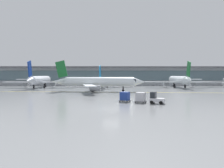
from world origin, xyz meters
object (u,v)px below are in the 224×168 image
gate_airplane_1 (40,80)px  gate_airplane_3 (179,80)px  taxiing_regional_jet (98,82)px  cargo_dolly_trailing (125,96)px  cargo_dolly_lead (141,97)px  gate_airplane_2 (103,81)px  baggage_tug (156,99)px

gate_airplane_1 → gate_airplane_3: 57.23m
taxiing_regional_jet → cargo_dolly_trailing: taxiing_regional_jet is taller
gate_airplane_1 → cargo_dolly_lead: bearing=-146.8°
gate_airplane_1 → gate_airplane_3: (57.23, 0.76, -0.02)m
gate_airplane_3 → cargo_dolly_trailing: 55.12m
taxiing_regional_jet → gate_airplane_2: bearing=93.4°
baggage_tug → cargo_dolly_lead: (-2.66, 1.36, 0.16)m
gate_airplane_1 → baggage_tug: size_ratio=10.63×
gate_airplane_3 → cargo_dolly_lead: (-23.00, -50.10, -2.05)m
gate_airplane_1 → cargo_dolly_trailing: gate_airplane_1 is taller
baggage_tug → gate_airplane_1: bearing=153.1°
gate_airplane_1 → cargo_dolly_trailing: bearing=-148.3°
gate_airplane_3 → taxiing_regional_jet: size_ratio=1.04×
gate_airplane_1 → cargo_dolly_trailing: size_ratio=12.08×
taxiing_regional_jet → cargo_dolly_trailing: bearing=-70.5°
gate_airplane_3 → cargo_dolly_trailing: (-25.86, -48.64, -2.05)m
baggage_tug → cargo_dolly_lead: size_ratio=1.14×
cargo_dolly_lead → gate_airplane_3: bearing=92.4°
gate_airplane_1 → baggage_tug: (36.88, -50.69, -2.23)m
gate_airplane_3 → baggage_tug: (-20.35, -51.46, -2.21)m
gate_airplane_1 → gate_airplane_2: gate_airplane_1 is taller
gate_airplane_2 → cargo_dolly_lead: size_ratio=10.48×
gate_airplane_1 → taxiing_regional_jet: bearing=-131.9°
gate_airplane_2 → taxiing_regional_jet: taxiing_regional_jet is taller
cargo_dolly_trailing → baggage_tug: bearing=-0.0°
gate_airplane_1 → cargo_dolly_lead: size_ratio=12.08×
baggage_tug → cargo_dolly_trailing: baggage_tug is taller
gate_airplane_3 → cargo_dolly_lead: size_ratio=12.02×
gate_airplane_3 → taxiing_regional_jet: 39.10m
taxiing_regional_jet → baggage_tug: size_ratio=10.14×
gate_airplane_2 → baggage_tug: bearing=-163.4°
gate_airplane_3 → cargo_dolly_trailing: bearing=154.1°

